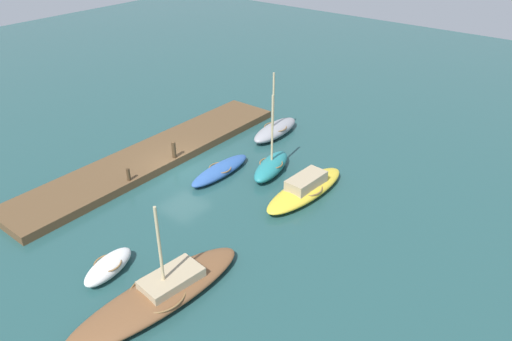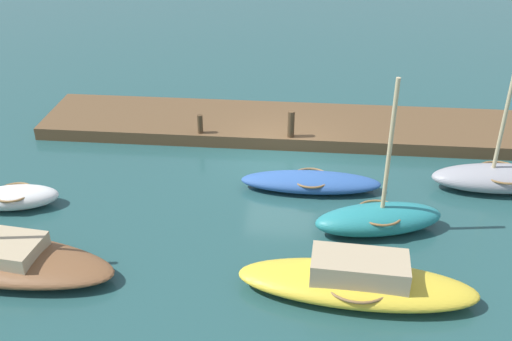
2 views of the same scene
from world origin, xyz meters
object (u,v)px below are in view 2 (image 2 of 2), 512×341
at_px(rowboat_grey, 500,178).
at_px(rowboat_teal, 379,218).
at_px(motorboat_yellow, 357,281).
at_px(rowboat_blue, 311,182).
at_px(mooring_post_mid_west, 200,124).
at_px(mooring_post_west, 291,124).
at_px(dinghy_white, 15,197).

bearing_deg(rowboat_grey, rowboat_teal, 30.87).
relative_size(motorboat_yellow, rowboat_grey, 1.36).
height_order(rowboat_teal, rowboat_grey, rowboat_teal).
height_order(rowboat_blue, motorboat_yellow, motorboat_yellow).
bearing_deg(motorboat_yellow, rowboat_grey, -127.68).
height_order(rowboat_grey, mooring_post_mid_west, rowboat_grey).
bearing_deg(mooring_post_mid_west, rowboat_teal, 140.36).
relative_size(rowboat_teal, mooring_post_west, 4.71).
bearing_deg(rowboat_grey, dinghy_white, 6.42).
xyz_separation_m(rowboat_grey, mooring_post_mid_west, (10.02, -2.26, 0.39)).
xyz_separation_m(rowboat_grey, mooring_post_west, (6.75, -2.26, 0.53)).
xyz_separation_m(rowboat_blue, rowboat_grey, (-5.98, -0.60, 0.14)).
height_order(rowboat_teal, mooring_post_mid_west, rowboat_teal).
relative_size(rowboat_blue, mooring_post_west, 4.54).
bearing_deg(rowboat_teal, rowboat_grey, -159.93).
distance_m(rowboat_grey, mooring_post_west, 7.14).
distance_m(rowboat_teal, rowboat_grey, 4.86).
relative_size(rowboat_grey, mooring_post_west, 4.45).
bearing_deg(mooring_post_mid_west, rowboat_blue, 144.72).
bearing_deg(dinghy_white, rowboat_grey, 177.10).
relative_size(rowboat_teal, rowboat_grey, 1.06).
bearing_deg(mooring_post_mid_west, motorboat_yellow, 123.97).
height_order(mooring_post_west, mooring_post_mid_west, mooring_post_west).
bearing_deg(motorboat_yellow, rowboat_teal, -101.76).
distance_m(rowboat_blue, motorboat_yellow, 5.05).
bearing_deg(dinghy_white, motorboat_yellow, 150.91).
xyz_separation_m(rowboat_blue, motorboat_yellow, (-1.19, 4.90, 0.14)).
xyz_separation_m(dinghy_white, rowboat_grey, (-14.88, -2.45, 0.08)).
bearing_deg(dinghy_white, mooring_post_west, -162.19).
distance_m(dinghy_white, rowboat_teal, 10.85).
distance_m(rowboat_blue, mooring_post_west, 3.04).
bearing_deg(rowboat_blue, motorboat_yellow, 102.48).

